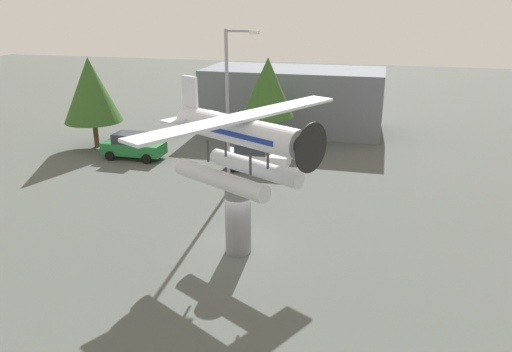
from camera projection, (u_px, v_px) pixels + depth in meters
ground_plane at (239, 251)px, 21.00m from camera, size 140.00×140.00×0.00m
display_pedestal at (238, 217)px, 20.47m from camera, size 1.10×1.10×3.20m
floatplane_monument at (239, 143)px, 19.29m from camera, size 7.09×9.67×4.00m
car_near_green at (133, 146)px, 33.29m from camera, size 4.20×2.02×1.76m
car_mid_white at (255, 156)px, 31.04m from camera, size 4.20×2.02×1.76m
streetlight_primary at (231, 103)px, 25.96m from camera, size 1.84×0.28×8.86m
storefront_building at (293, 99)px, 40.63m from camera, size 14.56×6.66×5.03m
tree_west at (91, 90)px, 34.85m from camera, size 4.15×4.15×6.54m
tree_east at (268, 88)px, 33.83m from camera, size 3.68×3.68×6.61m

